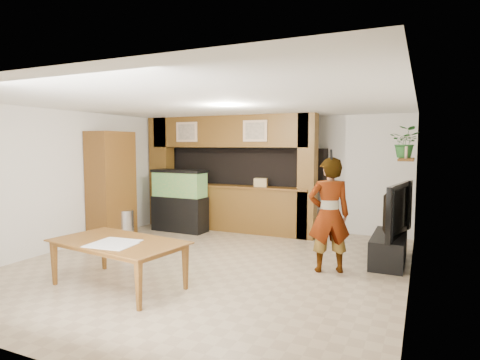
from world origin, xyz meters
The scene contains 21 objects.
floor centered at (0.00, 0.00, 0.00)m, with size 6.50×6.50×0.00m, color tan.
ceiling centered at (0.00, 0.00, 2.60)m, with size 6.50×6.50×0.00m, color white.
wall_back centered at (0.00, 3.25, 1.30)m, with size 6.00×6.00×0.00m, color silver.
wall_left centered at (-3.00, 0.00, 1.30)m, with size 6.50×6.50×0.00m, color silver.
wall_right centered at (3.00, 0.00, 1.30)m, with size 6.50×6.50×0.00m, color silver.
partition centered at (-0.95, 2.64, 1.31)m, with size 4.20×0.99×2.60m.
wall_clock centered at (-2.97, 1.00, 1.90)m, with size 0.05×0.25×0.25m.
wall_shelf centered at (2.85, 1.95, 1.70)m, with size 0.25×0.90×0.04m, color brown.
pantry_cabinet centered at (-2.70, 0.69, 1.11)m, with size 0.56×0.91×2.22m, color brown.
trash_can centered at (-2.45, 0.80, 0.30)m, with size 0.33×0.33×0.61m, color #B2B2B7.
aquarium centered at (-1.87, 1.95, 0.68)m, with size 1.26×0.47×1.40m.
tv_stand centered at (2.65, 1.33, 0.23)m, with size 0.51×1.40×0.47m, color black.
television centered at (2.65, 1.33, 0.90)m, with size 1.50×0.20×0.87m, color black.
photo_frame centered at (2.85, 1.74, 1.83)m, with size 0.03×0.16×0.21m, color tan.
potted_plant centered at (2.82, 2.20, 2.00)m, with size 0.51×0.44×0.57m, color #245B25.
person centered at (1.84, 0.42, 0.88)m, with size 0.65×0.42×1.77m, color tan.
microphone centered at (1.89, 0.26, 1.81)m, with size 0.04×0.04×0.16m, color black.
dining_table centered at (-0.63, -1.50, 0.32)m, with size 1.84×1.03×0.65m, color brown.
newspaper_a centered at (-0.58, -1.53, 0.65)m, with size 0.56×0.41×0.01m, color silver.
newspaper_b centered at (-0.55, -1.69, 0.65)m, with size 0.60×0.44×0.01m, color silver.
counter_box centered at (-0.09, 2.45, 1.13)m, with size 0.28×0.19×0.19m, color #A38758.
Camera 1 is at (3.13, -5.65, 1.95)m, focal length 30.00 mm.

